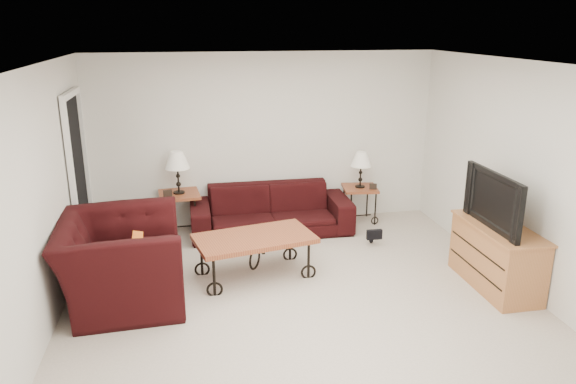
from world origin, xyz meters
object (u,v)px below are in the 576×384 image
(side_table_left, at_px, (180,213))
(coffee_table, at_px, (255,256))
(tv_stand, at_px, (496,256))
(television, at_px, (502,200))
(lamp_left, at_px, (178,172))
(lamp_right, at_px, (361,170))
(armchair, at_px, (121,261))
(sofa, at_px, (271,210))
(side_table_right, at_px, (359,204))
(backpack, at_px, (372,229))

(side_table_left, relative_size, coffee_table, 0.44)
(tv_stand, distance_m, television, 0.67)
(lamp_left, bearing_deg, lamp_right, -0.00)
(lamp_left, height_order, coffee_table, lamp_left)
(lamp_left, bearing_deg, armchair, -107.84)
(coffee_table, bearing_deg, sofa, 73.45)
(side_table_left, relative_size, lamp_left, 1.00)
(sofa, distance_m, lamp_left, 1.40)
(side_table_left, height_order, armchair, armchair)
(lamp_left, height_order, television, television)
(side_table_right, bearing_deg, tv_stand, -69.83)
(side_table_right, relative_size, lamp_right, 1.00)
(sofa, bearing_deg, tv_stand, -43.90)
(sofa, xyz_separation_m, television, (2.21, -2.14, 0.71))
(lamp_left, distance_m, armchair, 2.03)
(side_table_left, distance_m, armchair, 1.98)
(tv_stand, bearing_deg, sofa, 136.10)
(side_table_right, distance_m, tv_stand, 2.48)
(lamp_right, bearing_deg, sofa, -172.54)
(tv_stand, height_order, backpack, tv_stand)
(television, bearing_deg, lamp_left, -123.74)
(sofa, relative_size, coffee_table, 1.67)
(lamp_left, height_order, backpack, lamp_left)
(sofa, height_order, tv_stand, tv_stand)
(armchair, height_order, television, television)
(side_table_right, xyz_separation_m, armchair, (-3.25, -1.88, 0.19))
(side_table_left, height_order, lamp_right, lamp_right)
(tv_stand, relative_size, backpack, 2.92)
(side_table_left, bearing_deg, backpack, -18.71)
(sofa, distance_m, television, 3.16)
(sofa, xyz_separation_m, side_table_left, (-1.27, 0.18, -0.03))
(lamp_left, bearing_deg, tv_stand, -33.59)
(sofa, xyz_separation_m, backpack, (1.27, -0.68, -0.12))
(coffee_table, bearing_deg, lamp_right, 41.33)
(armchair, distance_m, tv_stand, 4.13)
(sofa, bearing_deg, television, -44.16)
(sofa, distance_m, backpack, 1.45)
(side_table_right, xyz_separation_m, tv_stand, (0.85, -2.32, 0.09))
(side_table_right, height_order, tv_stand, tv_stand)
(lamp_right, bearing_deg, tv_stand, -69.83)
(lamp_left, bearing_deg, television, -33.74)
(side_table_left, bearing_deg, television, -33.74)
(side_table_left, relative_size, lamp_right, 1.11)
(side_table_right, height_order, armchair, armchair)
(sofa, bearing_deg, backpack, -28.17)
(backpack, bearing_deg, tv_stand, -68.01)
(armchair, relative_size, tv_stand, 1.17)
(lamp_right, height_order, backpack, lamp_right)
(side_table_right, height_order, television, television)
(sofa, distance_m, armchair, 2.54)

